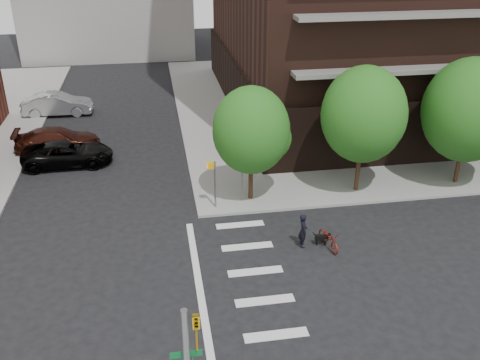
{
  "coord_description": "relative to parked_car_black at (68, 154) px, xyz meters",
  "views": [
    {
      "loc": [
        -0.82,
        -16.69,
        13.72
      ],
      "look_at": [
        3.0,
        6.0,
        2.5
      ],
      "focal_mm": 40.0,
      "sensor_mm": 36.0,
      "label": 1
    }
  ],
  "objects": [
    {
      "name": "crosswalk",
      "position": [
        8.48,
        -14.95,
        -0.75
      ],
      "size": [
        3.85,
        13.0,
        0.01
      ],
      "color": "silver",
      "rests_on": "ground"
    },
    {
      "name": "pedestrian_signal",
      "position": [
        8.59,
        -7.03,
        1.1
      ],
      "size": [
        2.18,
        0.67,
        2.6
      ],
      "color": "slate",
      "rests_on": "sidewalk_ne"
    },
    {
      "name": "dog",
      "position": [
        12.76,
        -11.36,
        -0.37
      ],
      "size": [
        0.74,
        0.32,
        0.61
      ],
      "rotation": [
        0.0,
        0.0,
        -0.22
      ],
      "color": "black",
      "rests_on": "ground"
    },
    {
      "name": "tree_c",
      "position": [
        22.27,
        -6.45,
        3.69
      ],
      "size": [
        5.0,
        5.0,
        6.8
      ],
      "color": "#301E11",
      "rests_on": "sidewalk_ne"
    },
    {
      "name": "tree_b",
      "position": [
        16.27,
        -6.45,
        3.79
      ],
      "size": [
        4.5,
        4.5,
        6.65
      ],
      "color": "#301E11",
      "rests_on": "sidewalk_ne"
    },
    {
      "name": "sidewalk_ne",
      "position": [
        26.77,
        8.55,
        -0.68
      ],
      "size": [
        39.0,
        33.0,
        0.15
      ],
      "primitive_type": "cube",
      "color": "gray",
      "rests_on": "ground"
    },
    {
      "name": "ground",
      "position": [
        6.27,
        -14.95,
        -0.75
      ],
      "size": [
        120.0,
        120.0,
        0.0
      ],
      "primitive_type": "plane",
      "color": "black",
      "rests_on": "ground"
    },
    {
      "name": "dog_walker",
      "position": [
        11.83,
        -11.31,
        0.08
      ],
      "size": [
        0.65,
        0.47,
        1.67
      ],
      "primitive_type": "imported",
      "rotation": [
        0.0,
        0.0,
        1.45
      ],
      "color": "black",
      "rests_on": "ground"
    },
    {
      "name": "parked_car_maroon",
      "position": [
        -0.92,
        2.41,
        0.03
      ],
      "size": [
        2.35,
        5.45,
        1.56
      ],
      "primitive_type": "imported",
      "rotation": [
        0.0,
        0.0,
        1.6
      ],
      "color": "#37150D",
      "rests_on": "ground"
    },
    {
      "name": "scooter",
      "position": [
        12.99,
        -11.61,
        -0.28
      ],
      "size": [
        0.94,
        1.88,
        0.94
      ],
      "primitive_type": "imported",
      "rotation": [
        0.0,
        0.0,
        0.18
      ],
      "color": "maroon",
      "rests_on": "ground"
    },
    {
      "name": "tree_a",
      "position": [
        10.27,
        -6.45,
        3.29
      ],
      "size": [
        4.0,
        4.0,
        5.9
      ],
      "color": "#301E11",
      "rests_on": "sidewalk_ne"
    },
    {
      "name": "parked_car_silver",
      "position": [
        -1.93,
        9.94,
        0.11
      ],
      "size": [
        1.89,
        5.28,
        1.73
      ],
      "primitive_type": "imported",
      "rotation": [
        0.0,
        0.0,
        1.56
      ],
      "color": "#ADB1B5",
      "rests_on": "ground"
    },
    {
      "name": "parked_car_black",
      "position": [
        0.0,
        0.0,
        0.0
      ],
      "size": [
        2.56,
        5.45,
        1.51
      ],
      "primitive_type": "imported",
      "rotation": [
        0.0,
        0.0,
        1.58
      ],
      "color": "black",
      "rests_on": "ground"
    }
  ]
}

